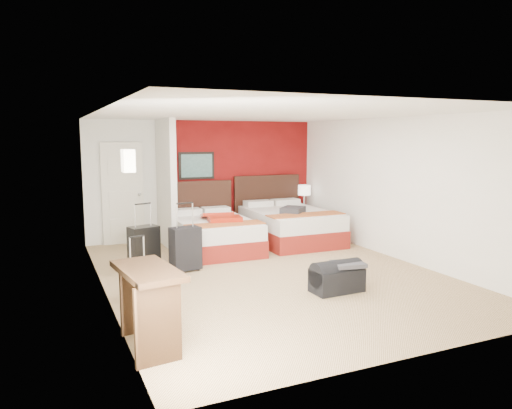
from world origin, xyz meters
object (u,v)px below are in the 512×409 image
table_lamp (304,196)px  desk (149,308)px  nightstand (304,219)px  suitcase_black (144,249)px  duffel_bag (337,279)px  red_suitcase_open (221,217)px  suitcase_charcoal (185,250)px  suitcase_navy (138,280)px  bed_right (290,226)px  bed_left (214,235)px

table_lamp → desk: bearing=-133.4°
nightstand → suitcase_black: 4.37m
table_lamp → duffel_bag: (-1.75, -4.02, -0.63)m
nightstand → desk: 6.58m
red_suitcase_open → duffel_bag: bearing=-68.0°
duffel_bag → desk: 2.88m
nightstand → suitcase_charcoal: suitcase_charcoal is taller
duffel_bag → desk: desk is taller
duffel_bag → red_suitcase_open: bearing=100.6°
suitcase_navy → duffel_bag: 2.74m
desk → duffel_bag: bearing=8.1°
suitcase_charcoal → desk: (-1.13, -2.66, 0.08)m
red_suitcase_open → suitcase_navy: red_suitcase_open is taller
bed_right → suitcase_navy: 4.22m
suitcase_black → suitcase_navy: suitcase_black is taller
table_lamp → desk: size_ratio=0.51×
desk → bed_left: bearing=55.0°
bed_left → suitcase_navy: bed_left is taller
bed_left → suitcase_navy: size_ratio=4.38×
nightstand → table_lamp: bearing=0.0°
suitcase_charcoal → duffel_bag: suitcase_charcoal is taller
nightstand → suitcase_navy: nightstand is taller
suitcase_black → duffel_bag: bearing=-61.2°
red_suitcase_open → suitcase_charcoal: (-1.00, -1.07, -0.30)m
suitcase_black → duffel_bag: 3.17m
table_lamp → suitcase_black: table_lamp is taller
bed_left → table_lamp: 2.72m
suitcase_charcoal → suitcase_black: bearing=141.4°
bed_left → suitcase_navy: bearing=-129.1°
desk → red_suitcase_open: bearing=53.2°
table_lamp → desk: 6.59m
red_suitcase_open → suitcase_black: (-1.59, -0.73, -0.30)m
nightstand → suitcase_navy: (-4.33, -3.12, -0.05)m
bed_right → nightstand: 1.14m
table_lamp → suitcase_navy: (-4.33, -3.12, -0.59)m
bed_left → suitcase_charcoal: bearing=-126.3°
table_lamp → duffel_bag: 4.43m
red_suitcase_open → nightstand: bearing=33.4°
red_suitcase_open → table_lamp: table_lamp is taller
suitcase_navy → desk: desk is taller
desk → suitcase_navy: bearing=76.4°
bed_left → duffel_bag: bed_left is taller
bed_left → desk: desk is taller
table_lamp → suitcase_black: size_ratio=0.74×
suitcase_charcoal → nightstand: bearing=23.2°
red_suitcase_open → suitcase_black: 1.78m
red_suitcase_open → suitcase_charcoal: 1.49m
red_suitcase_open → duffel_bag: 3.08m
nightstand → table_lamp: size_ratio=1.10×
desk → table_lamp: bearing=39.5°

